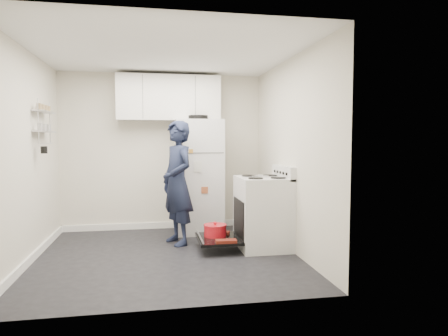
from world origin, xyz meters
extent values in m
cube|color=black|center=(0.00, 0.00, 0.00)|extent=(3.20, 3.20, 0.01)
cube|color=white|center=(0.00, 0.00, 2.50)|extent=(3.20, 3.20, 0.01)
cube|color=beige|center=(0.00, 1.60, 1.25)|extent=(3.20, 0.01, 2.50)
cube|color=beige|center=(0.00, -1.60, 1.25)|extent=(3.20, 0.01, 2.50)
cube|color=beige|center=(-1.60, 0.00, 1.25)|extent=(0.01, 3.20, 2.50)
cube|color=beige|center=(1.60, 0.00, 1.25)|extent=(0.01, 3.20, 2.50)
cube|color=white|center=(-1.59, 0.00, 0.05)|extent=(0.03, 3.20, 0.10)
cube|color=white|center=(0.00, 1.59, 0.05)|extent=(3.20, 0.03, 0.10)
cube|color=silver|center=(1.28, 0.15, 0.46)|extent=(0.65, 0.76, 0.92)
cube|color=black|center=(1.21, 0.15, 0.40)|extent=(0.53, 0.60, 0.52)
cube|color=orange|center=(1.48, 0.15, 0.40)|extent=(0.02, 0.56, 0.46)
cylinder|color=black|center=(1.26, 0.15, 0.22)|extent=(0.34, 0.34, 0.02)
cube|color=silver|center=(1.56, 0.15, 1.01)|extent=(0.08, 0.76, 0.18)
cube|color=silver|center=(1.28, 0.15, 0.94)|extent=(0.65, 0.76, 0.03)
cube|color=#B2B2B7|center=(1.23, 0.10, 0.97)|extent=(0.22, 0.03, 0.01)
cube|color=black|center=(0.68, 0.15, 0.14)|extent=(0.55, 0.70, 0.03)
cylinder|color=#B2B2B7|center=(0.43, 0.15, 0.18)|extent=(0.02, 0.66, 0.02)
cylinder|color=red|center=(0.64, 0.24, 0.23)|extent=(0.30, 0.30, 0.14)
cylinder|color=red|center=(0.64, 0.24, 0.31)|extent=(0.31, 0.31, 0.02)
sphere|color=red|center=(0.64, 0.24, 0.34)|extent=(0.04, 0.04, 0.04)
cube|color=maroon|center=(0.73, -0.12, 0.18)|extent=(0.27, 0.14, 0.04)
cube|color=maroon|center=(0.73, 0.34, 0.18)|extent=(0.29, 0.21, 0.04)
cube|color=silver|center=(0.54, 1.25, 0.88)|extent=(0.72, 0.70, 1.75)
cube|color=#4C4C4C|center=(0.54, 0.90, 1.25)|extent=(0.68, 0.01, 0.01)
cube|color=#B2B2B7|center=(0.26, 0.88, 1.37)|extent=(0.03, 0.03, 0.20)
cube|color=#B2B2B7|center=(0.26, 0.88, 0.95)|extent=(0.03, 0.03, 0.55)
cylinder|color=black|center=(0.54, 1.25, 1.79)|extent=(0.30, 0.30, 0.07)
cube|color=silver|center=(0.49, 0.89, 1.05)|extent=(0.12, 0.01, 0.16)
cube|color=gold|center=(0.39, 0.89, 1.28)|extent=(0.06, 0.01, 0.06)
cube|color=#B25A33|center=(0.59, 0.89, 0.70)|extent=(0.10, 0.01, 0.10)
cube|color=silver|center=(0.10, 1.43, 2.10)|extent=(1.60, 0.33, 0.70)
cube|color=#B2B2B7|center=(-1.52, 0.50, 1.80)|extent=(0.14, 0.60, 0.02)
cube|color=#B2B2B7|center=(-1.52, 0.50, 1.55)|extent=(0.14, 0.60, 0.02)
cylinder|color=black|center=(-1.49, 0.32, 1.32)|extent=(0.08, 0.08, 0.09)
imported|color=#171D34|center=(0.17, 0.56, 0.85)|extent=(0.62, 0.73, 1.71)
camera|label=1|loc=(-0.18, -4.94, 1.44)|focal=32.00mm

